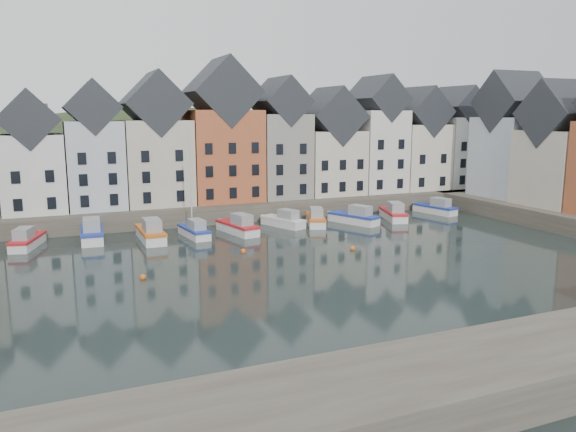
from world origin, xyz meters
TOP-DOWN VIEW (x-y plane):
  - ground at (0.00, 0.00)m, footprint 260.00×260.00m
  - far_quay at (0.00, 30.00)m, footprint 90.00×16.00m
  - near_wall at (-10.00, -22.00)m, footprint 50.00×6.00m
  - hillside at (0.02, 56.00)m, footprint 153.60×70.40m
  - far_terrace at (3.21, 28.00)m, footprint 72.37×8.16m
  - right_terrace at (36.00, 8.07)m, footprint 8.30×24.25m
  - mooring_buoys at (-4.00, 5.33)m, footprint 20.50×5.50m
  - boat_a at (-22.73, 18.21)m, footprint 3.47×6.24m
  - boat_b at (-16.65, 18.97)m, footprint 2.61×7.15m
  - boat_c at (-11.10, 16.55)m, footprint 2.19×6.93m
  - boat_d at (-6.57, 16.48)m, footprint 2.41×5.89m
  - boat_e at (-1.74, 16.48)m, footprint 3.29×6.71m
  - boat_f at (4.28, 18.01)m, footprint 3.86×6.16m
  - boat_g at (8.08, 17.49)m, footprint 3.96×6.45m
  - boat_h at (12.74, 16.42)m, footprint 4.38×6.70m
  - boat_i at (18.37, 16.78)m, footprint 3.88×6.78m
  - boat_j at (25.88, 18.26)m, footprint 3.24×6.33m

SIDE VIEW (x-z plane):
  - hillside at x=0.02m, z-range -49.96..14.04m
  - ground at x=0.00m, z-range 0.00..0.00m
  - mooring_buoys at x=-4.00m, z-range -0.10..0.40m
  - boat_f at x=4.28m, z-range -0.46..1.81m
  - boat_a at x=-22.73m, z-range -0.46..1.83m
  - boat_j at x=25.88m, z-range -0.47..1.86m
  - boat_g at x=8.08m, z-range -0.48..1.89m
  - boat_d at x=-6.57m, z-range -4.77..6.19m
  - boat_e at x=-1.74m, z-range -0.50..1.97m
  - boat_h at x=12.74m, z-range -0.50..1.97m
  - boat_i at x=18.37m, z-range -0.50..1.98m
  - boat_c at x=-11.10m, z-range -0.54..2.12m
  - boat_b at x=-16.65m, z-range -0.55..2.15m
  - far_quay at x=0.00m, z-range 0.00..2.00m
  - near_wall at x=-10.00m, z-range 0.00..2.00m
  - far_terrace at x=3.21m, z-range -0.01..17.76m
  - right_terrace at x=36.00m, z-range 0.73..17.10m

